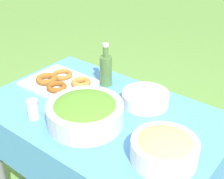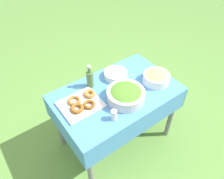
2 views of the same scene
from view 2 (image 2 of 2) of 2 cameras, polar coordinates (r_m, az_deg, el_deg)
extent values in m
plane|color=#609342|center=(2.55, 0.95, -12.61)|extent=(14.00, 14.00, 0.00)
cube|color=#4C8CD1|center=(1.99, 1.19, -0.96)|extent=(1.13, 0.71, 0.02)
cube|color=#4C8CD1|center=(2.28, -4.18, 1.81)|extent=(1.13, 0.01, 0.22)
cube|color=#4C8CD1|center=(1.91, 7.59, -9.51)|extent=(1.13, 0.01, 0.22)
cube|color=#4C8CD1|center=(2.37, 11.98, 2.57)|extent=(0.01, 0.71, 0.22)
cube|color=#4C8CD1|center=(1.91, -12.57, -10.56)|extent=(0.01, 0.71, 0.22)
cylinder|color=slate|center=(2.65, 5.90, 1.54)|extent=(0.05, 0.05, 0.71)
cylinder|color=slate|center=(2.29, -13.82, -8.57)|extent=(0.05, 0.05, 0.71)
cylinder|color=slate|center=(2.38, 15.25, -6.19)|extent=(0.05, 0.05, 0.71)
cylinder|color=slate|center=(1.98, -5.84, -19.78)|extent=(0.05, 0.05, 0.71)
cylinder|color=silver|center=(1.88, 3.61, -1.56)|extent=(0.33, 0.33, 0.10)
ellipsoid|color=#51892D|center=(1.86, 3.65, -0.80)|extent=(0.29, 0.29, 0.07)
cylinder|color=white|center=(2.10, 11.51, 2.91)|extent=(0.25, 0.25, 0.09)
ellipsoid|color=tan|center=(2.08, 11.62, 3.52)|extent=(0.22, 0.22, 0.07)
cube|color=silver|center=(1.88, -8.20, -3.90)|extent=(0.35, 0.29, 0.02)
torus|color=brown|center=(1.84, -5.97, -3.95)|extent=(0.11, 0.11, 0.03)
torus|color=#93561E|center=(1.83, -9.09, -4.85)|extent=(0.13, 0.13, 0.03)
torus|color=#B27533|center=(1.93, -5.86, -1.11)|extent=(0.14, 0.14, 0.03)
torus|color=#A36628|center=(1.89, -9.84, -2.92)|extent=(0.13, 0.13, 0.02)
cylinder|color=white|center=(2.14, 0.95, 3.46)|extent=(0.23, 0.23, 0.01)
cylinder|color=white|center=(2.13, 0.95, 3.71)|extent=(0.23, 0.23, 0.01)
cylinder|color=white|center=(2.12, 0.96, 3.96)|extent=(0.23, 0.23, 0.01)
cylinder|color=white|center=(2.11, 0.96, 4.21)|extent=(0.23, 0.23, 0.01)
cylinder|color=white|center=(2.11, 0.96, 4.46)|extent=(0.23, 0.23, 0.01)
cylinder|color=#4C7238|center=(2.00, -5.75, 2.61)|extent=(0.06, 0.06, 0.16)
cylinder|color=#4C7238|center=(1.93, -5.98, 5.06)|extent=(0.03, 0.03, 0.06)
cylinder|color=#B7B7B7|center=(1.90, -6.05, 5.91)|extent=(0.03, 0.03, 0.01)
cylinder|color=white|center=(1.74, 0.51, -6.79)|extent=(0.05, 0.05, 0.08)
cylinder|color=silver|center=(1.71, 0.52, -5.82)|extent=(0.05, 0.05, 0.01)
camera|label=1|loc=(1.77, 44.80, 12.14)|focal=50.00mm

